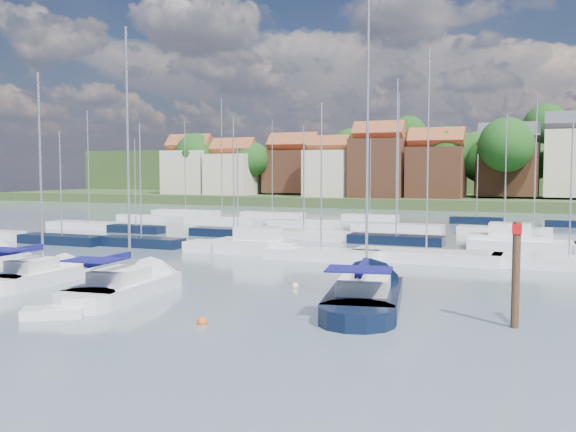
% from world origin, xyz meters
% --- Properties ---
extents(ground, '(260.00, 260.00, 0.00)m').
position_xyz_m(ground, '(0.00, 40.00, 0.00)').
color(ground, '#4F5E6C').
rests_on(ground, ground).
extents(sailboat_left, '(2.98, 10.15, 13.76)m').
position_xyz_m(sailboat_left, '(-11.86, 3.62, 0.36)').
color(sailboat_left, silver).
rests_on(sailboat_left, ground).
extents(sailboat_centre, '(4.07, 11.88, 15.84)m').
position_xyz_m(sailboat_centre, '(-4.73, 2.87, 0.35)').
color(sailboat_centre, silver).
rests_on(sailboat_centre, ground).
extents(sailboat_navy, '(5.85, 13.57, 18.15)m').
position_xyz_m(sailboat_navy, '(7.88, 5.74, 0.35)').
color(sailboat_navy, black).
rests_on(sailboat_navy, ground).
extents(tender, '(3.00, 2.54, 0.59)m').
position_xyz_m(tender, '(-4.49, -4.16, 0.23)').
color(tender, silver).
rests_on(tender, ground).
extents(timber_piling, '(0.40, 0.40, 6.88)m').
position_xyz_m(timber_piling, '(15.46, 2.04, 1.42)').
color(timber_piling, '#4C331E').
rests_on(timber_piling, ground).
extents(buoy_c, '(0.45, 0.45, 0.45)m').
position_xyz_m(buoy_c, '(-4.16, -1.44, 0.00)').
color(buoy_c, '#D85914').
rests_on(buoy_c, ground).
extents(buoy_d, '(0.47, 0.47, 0.47)m').
position_xyz_m(buoy_d, '(2.56, -2.59, 0.00)').
color(buoy_d, '#D85914').
rests_on(buoy_d, ground).
extents(buoy_e, '(0.42, 0.42, 0.42)m').
position_xyz_m(buoy_e, '(3.14, 7.10, 0.00)').
color(buoy_e, beige).
rests_on(buoy_e, ground).
extents(marina_field, '(79.62, 41.41, 15.93)m').
position_xyz_m(marina_field, '(1.91, 35.15, 0.43)').
color(marina_field, silver).
rests_on(marina_field, ground).
extents(far_shore_town, '(212.46, 90.00, 22.27)m').
position_xyz_m(far_shore_town, '(2.23, 132.67, 4.61)').
color(far_shore_town, '#354924').
rests_on(far_shore_town, ground).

